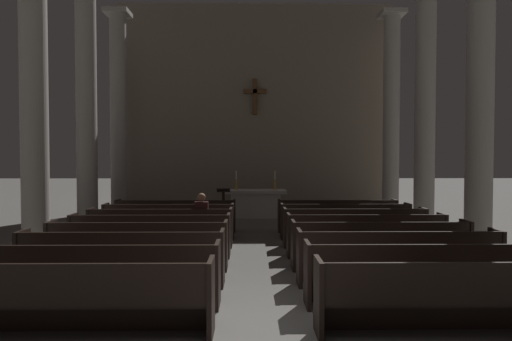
% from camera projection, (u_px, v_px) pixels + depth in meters
% --- Properties ---
extents(ground_plane, '(80.00, 80.00, 0.00)m').
position_uv_depth(ground_plane, '(265.00, 335.00, 5.42)').
color(ground_plane, '#66635E').
extents(pew_left_row_1, '(3.45, 0.50, 0.95)m').
position_uv_depth(pew_left_row_1, '(70.00, 299.00, 5.34)').
color(pew_left_row_1, black).
rests_on(pew_left_row_1, ground).
extents(pew_left_row_2, '(3.45, 0.50, 0.95)m').
position_uv_depth(pew_left_row_2, '(101.00, 275.00, 6.41)').
color(pew_left_row_2, black).
rests_on(pew_left_row_2, ground).
extents(pew_left_row_3, '(3.45, 0.50, 0.95)m').
position_uv_depth(pew_left_row_3, '(122.00, 258.00, 7.49)').
color(pew_left_row_3, black).
rests_on(pew_left_row_3, ground).
extents(pew_left_row_4, '(3.45, 0.50, 0.95)m').
position_uv_depth(pew_left_row_4, '(138.00, 245.00, 8.56)').
color(pew_left_row_4, black).
rests_on(pew_left_row_4, ground).
extents(pew_left_row_5, '(3.45, 0.50, 0.95)m').
position_uv_depth(pew_left_row_5, '(151.00, 235.00, 9.64)').
color(pew_left_row_5, black).
rests_on(pew_left_row_5, ground).
extents(pew_left_row_6, '(3.45, 0.50, 0.95)m').
position_uv_depth(pew_left_row_6, '(161.00, 228.00, 10.71)').
color(pew_left_row_6, black).
rests_on(pew_left_row_6, ground).
extents(pew_left_row_7, '(3.45, 0.50, 0.95)m').
position_uv_depth(pew_left_row_7, '(169.00, 221.00, 11.79)').
color(pew_left_row_7, black).
rests_on(pew_left_row_7, ground).
extents(pew_left_row_8, '(3.45, 0.50, 0.95)m').
position_uv_depth(pew_left_row_8, '(176.00, 216.00, 12.86)').
color(pew_left_row_8, black).
rests_on(pew_left_row_8, ground).
extents(pew_right_row_1, '(3.45, 0.50, 0.95)m').
position_uv_depth(pew_right_row_1, '(457.00, 297.00, 5.40)').
color(pew_right_row_1, black).
rests_on(pew_right_row_1, ground).
extents(pew_right_row_2, '(3.45, 0.50, 0.95)m').
position_uv_depth(pew_right_row_2, '(423.00, 274.00, 6.47)').
color(pew_right_row_2, black).
rests_on(pew_right_row_2, ground).
extents(pew_right_row_3, '(3.45, 0.50, 0.95)m').
position_uv_depth(pew_right_row_3, '(399.00, 257.00, 7.54)').
color(pew_right_row_3, black).
rests_on(pew_right_row_3, ground).
extents(pew_right_row_4, '(3.45, 0.50, 0.95)m').
position_uv_depth(pew_right_row_4, '(380.00, 245.00, 8.62)').
color(pew_right_row_4, black).
rests_on(pew_right_row_4, ground).
extents(pew_right_row_5, '(3.45, 0.50, 0.95)m').
position_uv_depth(pew_right_row_5, '(366.00, 235.00, 9.69)').
color(pew_right_row_5, black).
rests_on(pew_right_row_5, ground).
extents(pew_right_row_6, '(3.45, 0.50, 0.95)m').
position_uv_depth(pew_right_row_6, '(354.00, 227.00, 10.77)').
color(pew_right_row_6, black).
rests_on(pew_right_row_6, ground).
extents(pew_right_row_7, '(3.45, 0.50, 0.95)m').
position_uv_depth(pew_right_row_7, '(345.00, 221.00, 11.84)').
color(pew_right_row_7, black).
rests_on(pew_right_row_7, ground).
extents(pew_right_row_8, '(3.45, 0.50, 0.95)m').
position_uv_depth(pew_right_row_8, '(337.00, 216.00, 12.91)').
color(pew_right_row_8, black).
rests_on(pew_right_row_8, ground).
extents(column_left_second, '(0.91, 0.91, 7.64)m').
position_uv_depth(column_left_second, '(34.00, 89.00, 10.09)').
color(column_left_second, '#ADA89E').
rests_on(column_left_second, ground).
extents(column_right_second, '(0.91, 0.91, 7.64)m').
position_uv_depth(column_right_second, '(480.00, 90.00, 10.21)').
color(column_right_second, '#ADA89E').
rests_on(column_right_second, ground).
extents(column_left_third, '(0.91, 0.91, 7.64)m').
position_uv_depth(column_left_third, '(86.00, 106.00, 13.32)').
color(column_left_third, '#ADA89E').
rests_on(column_left_third, ground).
extents(column_right_third, '(0.91, 0.91, 7.64)m').
position_uv_depth(column_right_third, '(425.00, 106.00, 13.44)').
color(column_right_third, '#ADA89E').
rests_on(column_right_third, ground).
extents(column_left_fourth, '(0.91, 0.91, 7.64)m').
position_uv_depth(column_left_fourth, '(119.00, 116.00, 16.55)').
color(column_left_fourth, '#ADA89E').
rests_on(column_left_fourth, ground).
extents(column_right_fourth, '(0.91, 0.91, 7.64)m').
position_uv_depth(column_right_fourth, '(391.00, 116.00, 16.67)').
color(column_right_fourth, '#ADA89E').
rests_on(column_right_fourth, ground).
extents(altar, '(2.20, 0.90, 1.01)m').
position_uv_depth(altar, '(256.00, 203.00, 15.99)').
color(altar, '#BCB7AD').
rests_on(altar, ground).
extents(candlestick_left, '(0.16, 0.16, 0.68)m').
position_uv_depth(candlestick_left, '(236.00, 184.00, 15.96)').
color(candlestick_left, '#B79338').
rests_on(candlestick_left, altar).
extents(candlestick_right, '(0.16, 0.16, 0.68)m').
position_uv_depth(candlestick_right, '(275.00, 184.00, 15.98)').
color(candlestick_right, '#B79338').
rests_on(candlestick_right, altar).
extents(apse_with_cross, '(11.21, 0.42, 8.43)m').
position_uv_depth(apse_with_cross, '(255.00, 108.00, 18.21)').
color(apse_with_cross, gray).
rests_on(apse_with_cross, ground).
extents(lectern, '(0.44, 0.36, 1.15)m').
position_uv_depth(lectern, '(223.00, 206.00, 14.78)').
color(lectern, black).
rests_on(lectern, ground).
extents(lone_worshipper, '(0.32, 0.43, 1.32)m').
position_uv_depth(lone_worshipper, '(202.00, 218.00, 10.75)').
color(lone_worshipper, '#26262B').
rests_on(lone_worshipper, ground).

